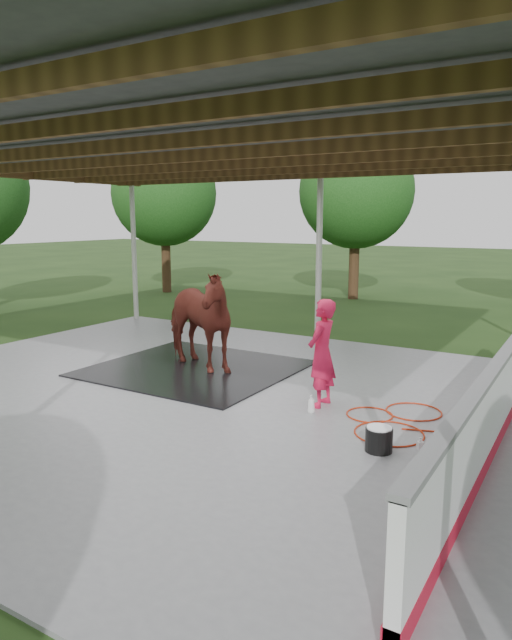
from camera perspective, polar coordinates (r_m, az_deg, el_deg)
The scene contains 12 objects.
ground at distance 9.62m, azimuth -5.90°, elevation -7.46°, with size 100.00×100.00×0.00m, color #1E3814.
concrete_slab at distance 9.61m, azimuth -5.91°, elevation -7.32°, with size 12.00×10.00×0.05m, color slate.
pavilion_structure at distance 9.22m, azimuth -6.38°, elevation 16.72°, with size 12.60×10.60×4.05m.
dasher_board at distance 7.71m, azimuth 22.77°, elevation -8.12°, with size 0.16×8.00×1.15m.
tree_belt at distance 9.77m, azimuth -1.57°, elevation 15.37°, with size 28.00×28.00×5.80m.
rubber_mat at distance 11.02m, azimuth -6.13°, elevation -4.81°, with size 3.64×3.41×0.03m, color black.
horse at distance 10.81m, azimuth -6.22°, elevation 0.13°, with size 1.03×2.25×1.90m, color maroon.
handler at distance 8.73m, azimuth 6.59°, elevation -3.30°, with size 0.61×0.40×1.66m, color red.
wash_bucket at distance 7.37m, azimuth 12.19°, elevation -11.53°, with size 0.34×0.34×0.31m.
soap_bottle_a at distance 8.58m, azimuth 5.54°, elevation -8.35°, with size 0.11×0.11×0.28m, color silver.
soap_bottle_b at distance 7.55m, azimuth 16.13°, elevation -11.80°, with size 0.08×0.08×0.17m, color #338CD8.
hose_coil at distance 8.44m, azimuth 13.62°, elevation -9.82°, with size 2.10×1.92×0.02m.
Camera 1 is at (5.55, -7.29, 2.92)m, focal length 32.00 mm.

